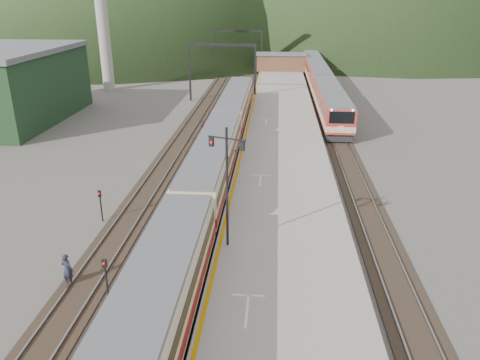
# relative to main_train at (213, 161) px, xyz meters

# --- Properties ---
(track_main) EXTENTS (2.60, 200.00, 0.23)m
(track_main) POSITION_rel_main_train_xyz_m (0.00, 16.72, -1.95)
(track_main) COLOR black
(track_main) RESTS_ON ground
(track_far) EXTENTS (2.60, 200.00, 0.23)m
(track_far) POSITION_rel_main_train_xyz_m (-5.00, 16.72, -1.95)
(track_far) COLOR black
(track_far) RESTS_ON ground
(track_second) EXTENTS (2.60, 200.00, 0.23)m
(track_second) POSITION_rel_main_train_xyz_m (11.50, 16.72, -1.95)
(track_second) COLOR black
(track_second) RESTS_ON ground
(platform) EXTENTS (8.00, 100.00, 1.00)m
(platform) POSITION_rel_main_train_xyz_m (5.60, 14.72, -1.52)
(platform) COLOR gray
(platform) RESTS_ON ground
(gantry_near) EXTENTS (9.55, 0.25, 8.00)m
(gantry_near) POSITION_rel_main_train_xyz_m (-2.85, 31.72, 3.57)
(gantry_near) COLOR black
(gantry_near) RESTS_ON ground
(gantry_far) EXTENTS (9.55, 0.25, 8.00)m
(gantry_far) POSITION_rel_main_train_xyz_m (-2.85, 56.72, 3.57)
(gantry_far) COLOR black
(gantry_far) RESTS_ON ground
(warehouse) EXTENTS (14.50, 20.50, 8.60)m
(warehouse) POSITION_rel_main_train_xyz_m (-28.00, 18.72, 2.30)
(warehouse) COLOR #19321C
(warehouse) RESTS_ON ground
(station_shed) EXTENTS (9.40, 4.40, 3.10)m
(station_shed) POSITION_rel_main_train_xyz_m (5.60, 54.72, 0.55)
(station_shed) COLOR brown
(station_shed) RESTS_ON platform
(main_train) EXTENTS (2.93, 60.16, 3.58)m
(main_train) POSITION_rel_main_train_xyz_m (0.00, 0.00, 0.00)
(main_train) COLOR beige
(main_train) RESTS_ON track_main
(second_train) EXTENTS (3.05, 62.47, 3.72)m
(second_train) POSITION_rel_main_train_xyz_m (11.50, 43.11, 0.07)
(second_train) COLOR #B33425
(second_train) RESTS_ON track_second
(signal_mast) EXTENTS (2.10, 0.86, 6.98)m
(signal_mast) POSITION_rel_main_train_xyz_m (2.30, -11.30, 3.24)
(signal_mast) COLOR black
(signal_mast) RESTS_ON platform
(short_signal_a) EXTENTS (0.23, 0.17, 2.27)m
(short_signal_a) POSITION_rel_main_train_xyz_m (-3.40, -15.46, -0.56)
(short_signal_a) COLOR black
(short_signal_a) RESTS_ON ground
(short_signal_b) EXTENTS (0.23, 0.18, 2.27)m
(short_signal_b) POSITION_rel_main_train_xyz_m (-2.60, 11.27, -0.56)
(short_signal_b) COLOR black
(short_signal_b) RESTS_ON ground
(short_signal_c) EXTENTS (0.26, 0.23, 2.27)m
(short_signal_c) POSITION_rel_main_train_xyz_m (-6.72, -7.04, -0.56)
(short_signal_c) COLOR black
(short_signal_c) RESTS_ON ground
(worker) EXTENTS (0.79, 0.64, 1.87)m
(worker) POSITION_rel_main_train_xyz_m (-5.87, -14.48, -1.09)
(worker) COLOR #1F2231
(worker) RESTS_ON ground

